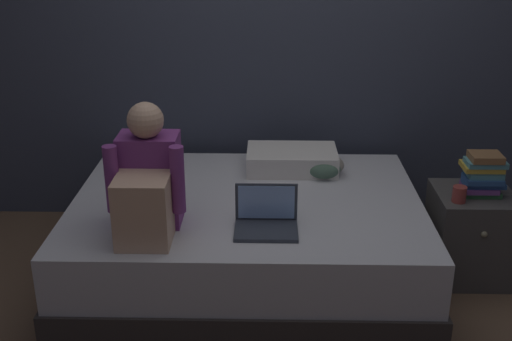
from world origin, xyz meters
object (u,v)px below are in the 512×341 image
object	(u,v)px
person_sitting	(147,185)
book_stack	(483,174)
bed	(247,238)
nightstand	(470,234)
pillow	(292,160)
laptop	(266,219)
mug	(459,194)
clothes_pile	(325,167)

from	to	relation	value
person_sitting	book_stack	distance (m)	1.85
bed	person_sitting	distance (m)	0.80
bed	nightstand	distance (m)	1.30
pillow	laptop	bearing A→B (deg)	-100.66
pillow	mug	xyz separation A→B (m)	(0.90, -0.52, 0.00)
person_sitting	pillow	size ratio (longest dim) A/B	1.17
person_sitting	mug	bearing A→B (deg)	11.40
laptop	pillow	world-z (taller)	laptop
bed	pillow	size ratio (longest dim) A/B	3.57
laptop	bed	bearing A→B (deg)	106.49
person_sitting	mug	distance (m)	1.69
person_sitting	pillow	world-z (taller)	person_sitting
nightstand	clothes_pile	bearing A→B (deg)	160.45
clothes_pile	pillow	bearing A→B (deg)	152.50
laptop	pillow	distance (m)	0.84
bed	laptop	bearing A→B (deg)	-73.51
pillow	book_stack	world-z (taller)	book_stack
mug	book_stack	bearing A→B (deg)	33.16
laptop	clothes_pile	size ratio (longest dim) A/B	1.37
laptop	book_stack	world-z (taller)	book_stack
pillow	clothes_pile	world-z (taller)	pillow
nightstand	clothes_pile	world-z (taller)	clothes_pile
person_sitting	mug	size ratio (longest dim) A/B	7.28
person_sitting	book_stack	size ratio (longest dim) A/B	2.62
bed	clothes_pile	world-z (taller)	clothes_pile
mug	nightstand	bearing A→B (deg)	42.69
bed	laptop	world-z (taller)	laptop
nightstand	pillow	bearing A→B (deg)	158.86
bed	pillow	xyz separation A→B (m)	(0.27, 0.45, 0.32)
mug	clothes_pile	world-z (taller)	clothes_pile
bed	mug	world-z (taller)	mug
clothes_pile	mug	bearing A→B (deg)	-30.55
nightstand	laptop	bearing A→B (deg)	-160.32
nightstand	laptop	size ratio (longest dim) A/B	1.65
bed	pillow	bearing A→B (deg)	59.38
book_stack	mug	bearing A→B (deg)	-146.84
bed	laptop	distance (m)	0.50
pillow	book_stack	distance (m)	1.14
bed	person_sitting	world-z (taller)	person_sitting
pillow	clothes_pile	distance (m)	0.22
nightstand	book_stack	world-z (taller)	book_stack
laptop	book_stack	xyz separation A→B (m)	(1.21, 0.40, 0.09)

